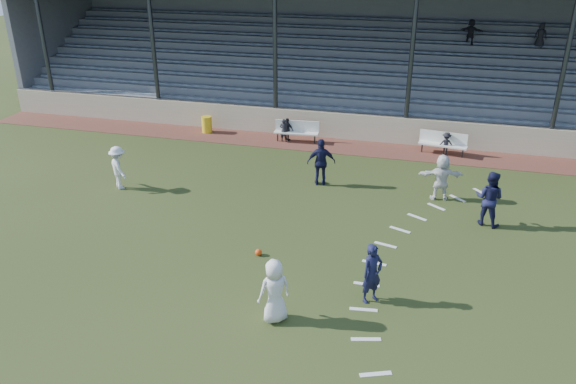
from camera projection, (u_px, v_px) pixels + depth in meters
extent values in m
plane|color=#2B3716|center=(265.00, 270.00, 15.78)|extent=(90.00, 90.00, 0.00)
cube|color=#592D23|center=(334.00, 146.00, 25.00)|extent=(34.00, 2.00, 0.02)
cube|color=#C3B696|center=(338.00, 126.00, 25.67)|extent=(34.00, 0.18, 1.20)
cube|color=silver|center=(296.00, 133.00, 25.21)|extent=(2.02, 0.54, 0.06)
cube|color=silver|center=(297.00, 126.00, 25.29)|extent=(2.00, 0.20, 0.54)
cylinder|color=#2D3034|center=(278.00, 137.00, 25.45)|extent=(0.06, 0.06, 0.40)
cylinder|color=#2D3034|center=(315.00, 139.00, 25.16)|extent=(0.06, 0.06, 0.40)
cube|color=silver|center=(443.00, 145.00, 23.76)|extent=(2.04, 0.70, 0.06)
cube|color=silver|center=(443.00, 138.00, 23.85)|extent=(1.99, 0.36, 0.54)
cylinder|color=#2D3034|center=(422.00, 148.00, 24.16)|extent=(0.06, 0.06, 0.40)
cylinder|color=#2D3034|center=(463.00, 153.00, 23.55)|extent=(0.06, 0.06, 0.40)
cylinder|color=yellow|center=(207.00, 124.00, 26.50)|extent=(0.48, 0.48, 0.77)
sphere|color=#E4410D|center=(258.00, 252.00, 16.46)|extent=(0.20, 0.20, 0.20)
imported|color=silver|center=(274.00, 291.00, 13.41)|extent=(0.97, 0.92, 1.67)
imported|color=#131535|center=(372.00, 274.00, 14.14)|extent=(0.69, 0.69, 1.62)
imported|color=#131535|center=(489.00, 198.00, 17.90)|extent=(1.07, 0.96, 1.83)
imported|color=silver|center=(119.00, 168.00, 20.54)|extent=(1.18, 1.14, 1.62)
imported|color=#131535|center=(321.00, 162.00, 20.79)|extent=(1.13, 0.70, 1.79)
imported|color=silver|center=(441.00, 177.00, 19.67)|extent=(1.61, 0.77, 1.67)
imported|color=black|center=(284.00, 130.00, 25.25)|extent=(0.39, 0.26, 1.05)
imported|color=black|center=(287.00, 129.00, 25.37)|extent=(0.66, 0.43, 1.05)
imported|color=black|center=(446.00, 144.00, 23.72)|extent=(0.69, 0.46, 1.00)
cube|color=slate|center=(340.00, 122.00, 26.16)|extent=(34.00, 0.80, 1.20)
cube|color=slate|center=(341.00, 108.00, 25.97)|extent=(33.00, 0.28, 0.10)
cube|color=slate|center=(343.00, 113.00, 26.77)|extent=(34.00, 0.80, 1.60)
cube|color=slate|center=(344.00, 95.00, 26.51)|extent=(33.00, 0.28, 0.10)
cube|color=slate|center=(346.00, 105.00, 27.39)|extent=(34.00, 0.80, 2.00)
cube|color=slate|center=(347.00, 83.00, 27.04)|extent=(33.00, 0.28, 0.10)
cube|color=slate|center=(349.00, 97.00, 28.01)|extent=(34.00, 0.80, 2.40)
cube|color=slate|center=(350.00, 71.00, 27.58)|extent=(33.00, 0.28, 0.10)
cube|color=slate|center=(352.00, 89.00, 28.63)|extent=(34.00, 0.80, 2.80)
cube|color=slate|center=(353.00, 60.00, 28.11)|extent=(33.00, 0.28, 0.10)
cube|color=slate|center=(354.00, 81.00, 29.25)|extent=(34.00, 0.80, 3.20)
cube|color=slate|center=(356.00, 49.00, 28.64)|extent=(33.00, 0.28, 0.10)
cube|color=slate|center=(357.00, 74.00, 29.87)|extent=(34.00, 0.80, 3.60)
cube|color=slate|center=(359.00, 38.00, 29.18)|extent=(33.00, 0.28, 0.10)
cube|color=slate|center=(359.00, 67.00, 30.49)|extent=(34.00, 0.80, 4.00)
cube|color=slate|center=(361.00, 28.00, 29.71)|extent=(33.00, 0.28, 0.10)
cube|color=slate|center=(361.00, 60.00, 31.10)|extent=(34.00, 0.80, 4.40)
cube|color=slate|center=(364.00, 18.00, 30.25)|extent=(33.00, 0.28, 0.10)
cube|color=slate|center=(364.00, 40.00, 31.21)|extent=(34.00, 0.40, 6.40)
cube|color=slate|center=(60.00, 38.00, 31.94)|extent=(0.30, 7.80, 6.40)
cylinder|color=#2D3034|center=(45.00, 51.00, 28.11)|extent=(0.20, 0.20, 6.50)
cylinder|color=#2D3034|center=(154.00, 57.00, 26.73)|extent=(0.20, 0.20, 6.50)
cylinder|color=#2D3034|center=(275.00, 64.00, 25.34)|extent=(0.20, 0.20, 6.50)
cylinder|color=#2D3034|center=(410.00, 71.00, 23.96)|extent=(0.20, 0.20, 6.50)
cylinder|color=#2D3034|center=(562.00, 80.00, 22.57)|extent=(0.20, 0.20, 6.50)
cylinder|color=#2D3034|center=(339.00, 112.00, 25.40)|extent=(34.00, 0.05, 0.05)
imported|color=black|center=(541.00, 35.00, 26.89)|extent=(0.61, 0.45, 1.15)
imported|color=black|center=(471.00, 32.00, 27.62)|extent=(1.18, 0.77, 1.22)
cube|color=silver|center=(481.00, 192.00, 20.52)|extent=(0.54, 0.61, 0.01)
cube|color=silver|center=(458.00, 198.00, 20.02)|extent=(0.59, 0.56, 0.01)
cube|color=silver|center=(436.00, 207.00, 19.42)|extent=(0.64, 0.51, 0.01)
cube|color=silver|center=(417.00, 217.00, 18.71)|extent=(0.67, 0.44, 0.01)
cube|color=silver|center=(400.00, 230.00, 17.91)|extent=(0.70, 0.37, 0.01)
cube|color=silver|center=(386.00, 245.00, 17.04)|extent=(0.71, 0.29, 0.01)
cube|color=silver|center=(374.00, 263.00, 16.10)|extent=(0.71, 0.21, 0.01)
cube|color=silver|center=(367.00, 284.00, 15.12)|extent=(0.70, 0.12, 0.01)
cube|color=silver|center=(363.00, 310.00, 14.11)|extent=(0.71, 0.21, 0.01)
cube|color=silver|center=(366.00, 339.00, 13.07)|extent=(0.71, 0.29, 0.01)
cube|color=silver|center=(376.00, 374.00, 12.04)|extent=(0.70, 0.37, 0.01)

